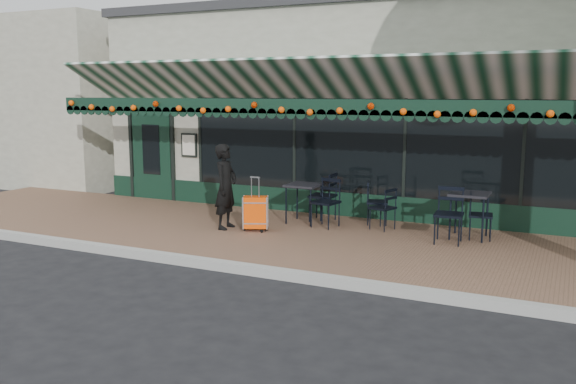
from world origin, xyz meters
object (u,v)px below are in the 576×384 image
at_px(cafe_table_b, 304,188).
at_px(chair_a_right, 481,216).
at_px(cafe_table_a, 470,197).
at_px(chair_a_left, 383,208).
at_px(chair_b_left, 323,197).
at_px(chair_b_right, 377,202).
at_px(suitcase, 255,213).
at_px(woman, 226,187).
at_px(chair_b_front, 325,203).
at_px(chair_a_front, 449,215).

distance_m(cafe_table_b, chair_a_right, 3.39).
bearing_deg(cafe_table_a, cafe_table_b, -178.60).
bearing_deg(chair_a_right, chair_a_left, 82.40).
bearing_deg(chair_a_left, chair_b_left, -81.25).
height_order(chair_a_left, chair_b_right, chair_b_right).
xyz_separation_m(chair_a_right, chair_b_right, (-2.02, 0.42, 0.01)).
relative_size(cafe_table_b, chair_a_right, 0.93).
height_order(suitcase, chair_b_left, suitcase).
height_order(woman, chair_b_front, woman).
bearing_deg(cafe_table_b, chair_a_right, 1.34).
height_order(chair_b_right, chair_b_front, chair_b_front).
distance_m(chair_a_right, chair_a_front, 0.71).
relative_size(woman, chair_a_left, 1.97).
distance_m(chair_a_front, chair_b_front, 2.40).
xyz_separation_m(suitcase, cafe_table_a, (3.70, 1.13, 0.39)).
relative_size(chair_b_right, chair_b_front, 0.91).
height_order(woman, suitcase, woman).
height_order(suitcase, chair_a_right, suitcase).
xyz_separation_m(cafe_table_b, chair_a_front, (2.92, -0.46, -0.21)).
height_order(chair_a_right, chair_b_left, chair_b_left).
relative_size(cafe_table_a, chair_b_front, 0.86).
xyz_separation_m(woman, cafe_table_b, (1.13, 1.10, -0.11)).
bearing_deg(chair_a_front, chair_b_left, 159.75).
bearing_deg(chair_b_right, woman, 106.14).
bearing_deg(chair_b_front, cafe_table_b, 171.04).
xyz_separation_m(woman, chair_a_left, (2.73, 1.17, -0.40)).
height_order(suitcase, chair_a_front, suitcase).
height_order(chair_a_left, chair_a_front, chair_a_front).
relative_size(cafe_table_b, chair_b_left, 0.78).
xyz_separation_m(chair_b_left, chair_b_right, (1.08, 0.19, -0.07)).
bearing_deg(chair_b_left, cafe_table_a, 83.07).
bearing_deg(suitcase, chair_a_left, 4.18).
relative_size(woman, chair_b_right, 1.88).
distance_m(cafe_table_b, chair_b_left, 0.47).
xyz_separation_m(cafe_table_b, chair_b_right, (1.36, 0.50, -0.27)).
distance_m(woman, chair_b_left, 2.02).
bearing_deg(chair_b_front, woman, -140.87).
bearing_deg(chair_a_left, woman, -47.48).
relative_size(cafe_table_b, chair_b_right, 0.91).
distance_m(chair_a_left, chair_b_left, 1.35).
relative_size(chair_a_front, chair_b_right, 1.14).
xyz_separation_m(chair_a_front, chair_b_right, (-1.56, 0.96, -0.06)).
distance_m(suitcase, chair_a_right, 4.07).
height_order(chair_a_right, chair_b_right, chair_b_right).
bearing_deg(chair_b_right, suitcase, 112.84).
height_order(chair_b_left, chair_b_right, chair_b_left).
distance_m(chair_a_front, chair_b_right, 1.84).
relative_size(chair_a_front, chair_b_left, 0.98).
distance_m(cafe_table_b, chair_b_front, 0.61).
bearing_deg(chair_b_left, cafe_table_b, -43.77).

